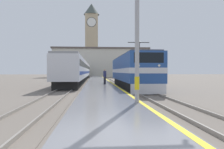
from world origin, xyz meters
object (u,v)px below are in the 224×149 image
object	(u,v)px
person_on_platform	(105,76)
clock_tower	(92,38)
locomotive_train	(131,71)
passenger_train	(80,71)
catenary_mast	(140,20)

from	to	relation	value
person_on_platform	clock_tower	world-z (taller)	clock_tower
locomotive_train	clock_tower	distance (m)	56.79
passenger_train	clock_tower	distance (m)	39.39
person_on_platform	clock_tower	bearing A→B (deg)	92.21
locomotive_train	clock_tower	bearing A→B (deg)	95.30
catenary_mast	person_on_platform	bearing A→B (deg)	93.73
locomotive_train	passenger_train	bearing A→B (deg)	111.39
catenary_mast	passenger_train	bearing A→B (deg)	98.72
passenger_train	clock_tower	world-z (taller)	clock_tower
passenger_train	person_on_platform	bearing A→B (deg)	-77.33
catenary_mast	person_on_platform	distance (m)	14.65
catenary_mast	clock_tower	distance (m)	70.21
clock_tower	passenger_train	bearing A→B (deg)	-92.82
passenger_train	catenary_mast	bearing A→B (deg)	-81.28
person_on_platform	catenary_mast	bearing A→B (deg)	-86.27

